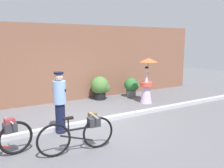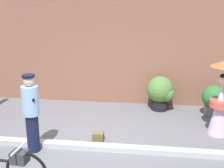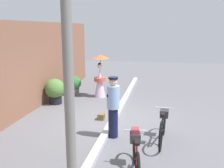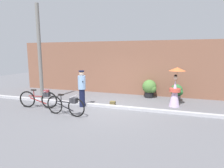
% 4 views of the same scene
% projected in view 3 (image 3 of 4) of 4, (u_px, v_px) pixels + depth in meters
% --- Properties ---
extents(ground_plane, '(30.00, 30.00, 0.00)m').
position_uv_depth(ground_plane, '(113.00, 122.00, 8.28)').
color(ground_plane, slate).
extents(building_wall, '(14.00, 0.40, 3.14)m').
position_uv_depth(building_wall, '(17.00, 70.00, 8.54)').
color(building_wall, brown).
rests_on(building_wall, ground_plane).
extents(sidewalk_curb, '(14.00, 0.20, 0.12)m').
position_uv_depth(sidewalk_curb, '(113.00, 120.00, 8.27)').
color(sidewalk_curb, '#B2B2B7').
rests_on(sidewalk_curb, ground_plane).
extents(bicycle_near_officer, '(1.77, 0.48, 0.84)m').
position_uv_depth(bicycle_near_officer, '(163.00, 125.00, 6.78)').
color(bicycle_near_officer, black).
rests_on(bicycle_near_officer, ground_plane).
extents(bicycle_far_side, '(1.80, 0.48, 0.84)m').
position_uv_depth(bicycle_far_side, '(136.00, 154.00, 5.25)').
color(bicycle_far_side, black).
rests_on(bicycle_far_side, ground_plane).
extents(person_officer, '(0.34, 0.34, 1.67)m').
position_uv_depth(person_officer, '(113.00, 106.00, 6.93)').
color(person_officer, '#141938').
rests_on(person_officer, ground_plane).
extents(person_with_parasol, '(0.74, 0.74, 1.81)m').
position_uv_depth(person_with_parasol, '(100.00, 77.00, 11.07)').
color(person_with_parasol, silver).
rests_on(person_with_parasol, ground_plane).
extents(potted_plant_by_door, '(0.63, 0.62, 0.85)m').
position_uv_depth(potted_plant_by_door, '(75.00, 84.00, 11.47)').
color(potted_plant_by_door, '#59595B').
rests_on(potted_plant_by_door, ground_plane).
extents(potted_plant_small, '(0.79, 0.77, 0.99)m').
position_uv_depth(potted_plant_small, '(56.00, 90.00, 10.14)').
color(potted_plant_small, black).
rests_on(potted_plant_small, ground_plane).
extents(backpack_on_pavement, '(0.24, 0.20, 0.20)m').
position_uv_depth(backpack_on_pavement, '(101.00, 117.00, 8.44)').
color(backpack_on_pavement, brown).
rests_on(backpack_on_pavement, ground_plane).
extents(utility_pole, '(0.18, 0.18, 4.80)m').
position_uv_depth(utility_pole, '(68.00, 60.00, 4.33)').
color(utility_pole, slate).
rests_on(utility_pole, ground_plane).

